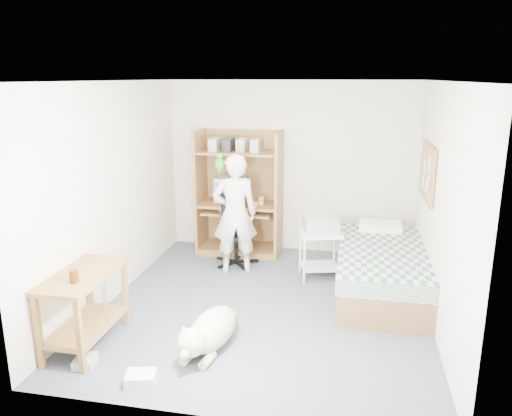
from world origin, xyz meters
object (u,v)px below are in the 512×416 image
Objects in this scene: person at (235,214)px; office_chair at (236,240)px; side_desk at (84,298)px; computer_hutch at (240,198)px; bed at (381,270)px; printer_cart at (320,247)px; dog at (210,331)px.

office_chair is at bearing -95.89° from person.
side_desk is 0.63× the size of person.
person is (0.07, -0.30, 0.46)m from office_chair.
side_desk is (-0.85, -2.94, -0.33)m from computer_hutch.
bed is at bearing 151.50° from person.
dog is at bearing -128.91° from printer_cart.
person is at bearing 165.48° from printer_cart.
office_chair is 2.31m from dog.
computer_hutch is at bearing 150.71° from bed.
printer_cart is at bearing 161.55° from person.
bed is 2.10× the size of office_chair.
person is at bearing 65.87° from side_desk.
dog is at bearing -101.18° from office_chair.
bed is 1.26× the size of person.
side_desk is at bearing -128.52° from office_chair.
person reaches higher than side_desk.
bed is 2.05m from office_chair.
computer_hutch reaches higher than bed.
side_desk is 1.24m from dog.
side_desk reaches higher than dog.
computer_hutch is 0.68m from office_chair.
computer_hutch reaches higher than side_desk.
office_chair reaches higher than bed.
person is 1.39× the size of dog.
computer_hutch is 0.79m from person.
bed is 0.84m from printer_cart.
printer_cart is (0.90, 1.99, 0.22)m from dog.
bed is 2.34m from dog.
person reaches higher than office_chair.
bed is at bearing 53.96° from dog.
computer_hutch is 1.52m from printer_cart.
office_chair is at bearing -84.43° from computer_hutch.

